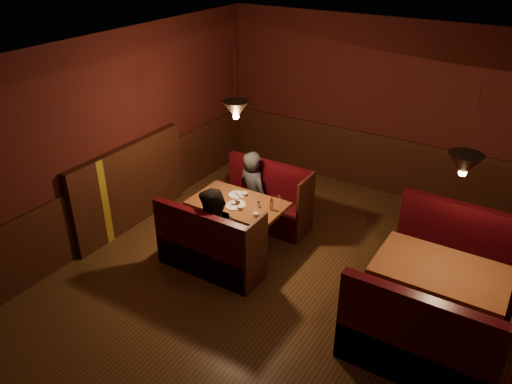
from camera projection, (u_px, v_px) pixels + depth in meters
The scene contains 9 objects.
room at pixel (271, 223), 5.80m from camera, with size 6.02×7.02×2.92m.
main_table at pixel (239, 213), 7.01m from camera, with size 1.31×0.79×0.92m.
main_bench_far at pixel (266, 205), 7.67m from camera, with size 1.44×0.51×0.98m.
main_bench_near at pixel (209, 252), 6.56m from camera, with size 1.44×0.51×0.98m.
second_table at pixel (438, 283), 5.55m from camera, with size 1.41×0.90×0.80m.
second_bench_far at pixel (455, 263), 6.28m from camera, with size 1.56×0.58×1.11m.
second_bench_near at pixel (417, 348), 5.01m from camera, with size 1.56×0.58×1.11m.
diner_a at pixel (253, 177), 7.51m from camera, with size 0.56×0.36×1.52m, color #2C2C30.
diner_b at pixel (213, 221), 6.38m from camera, with size 0.75×0.58×1.54m, color black.
Camera 1 is at (2.17, -4.24, 4.11)m, focal length 35.00 mm.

